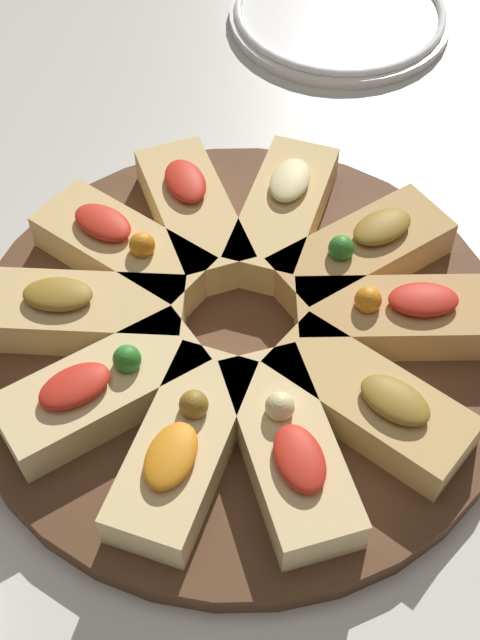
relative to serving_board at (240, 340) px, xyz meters
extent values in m
plane|color=beige|center=(0.00, 0.00, -0.01)|extent=(3.00, 3.00, 0.00)
cylinder|color=#51331E|center=(0.00, 0.00, 0.00)|extent=(0.39, 0.39, 0.02)
cube|color=#DBB775|center=(-0.10, -0.04, 0.02)|extent=(0.15, 0.11, 0.03)
ellipsoid|color=red|center=(-0.11, -0.05, 0.04)|extent=(0.06, 0.05, 0.01)
sphere|color=orange|center=(-0.08, -0.04, 0.04)|extent=(0.02, 0.02, 0.02)
cube|color=#DBB775|center=(-0.06, -0.09, 0.02)|extent=(0.12, 0.15, 0.03)
ellipsoid|color=olive|center=(-0.07, -0.11, 0.04)|extent=(0.05, 0.06, 0.01)
cube|color=#E5C689|center=(0.01, -0.11, 0.02)|extent=(0.06, 0.14, 0.03)
ellipsoid|color=red|center=(0.01, -0.13, 0.04)|extent=(0.03, 0.05, 0.01)
sphere|color=#2D7A28|center=(0.01, -0.09, 0.04)|extent=(0.02, 0.02, 0.02)
cube|color=#E5C689|center=(0.07, -0.08, 0.02)|extent=(0.13, 0.14, 0.03)
ellipsoid|color=orange|center=(0.08, -0.09, 0.04)|extent=(0.05, 0.06, 0.01)
sphere|color=olive|center=(0.06, -0.07, 0.04)|extent=(0.02, 0.02, 0.02)
cube|color=#E5C689|center=(0.11, -0.02, 0.02)|extent=(0.15, 0.08, 0.03)
ellipsoid|color=red|center=(0.12, -0.03, 0.04)|extent=(0.05, 0.04, 0.01)
sphere|color=beige|center=(0.09, -0.02, 0.04)|extent=(0.02, 0.02, 0.02)
cube|color=tan|center=(0.10, 0.04, 0.02)|extent=(0.15, 0.10, 0.03)
ellipsoid|color=olive|center=(0.12, 0.05, 0.04)|extent=(0.06, 0.05, 0.01)
cube|color=tan|center=(0.05, 0.10, 0.02)|extent=(0.11, 0.15, 0.03)
ellipsoid|color=red|center=(0.06, 0.11, 0.04)|extent=(0.05, 0.06, 0.01)
sphere|color=orange|center=(0.04, 0.08, 0.04)|extent=(0.02, 0.02, 0.02)
cube|color=tan|center=(-0.01, 0.11, 0.02)|extent=(0.07, 0.14, 0.03)
ellipsoid|color=olive|center=(-0.01, 0.12, 0.04)|extent=(0.03, 0.05, 0.01)
sphere|color=#2D7A28|center=(-0.01, 0.09, 0.04)|extent=(0.02, 0.02, 0.02)
cube|color=#DBB775|center=(-0.07, 0.08, 0.02)|extent=(0.13, 0.14, 0.03)
ellipsoid|color=beige|center=(-0.09, 0.09, 0.04)|extent=(0.05, 0.06, 0.01)
cube|color=#DBB775|center=(-0.11, 0.02, 0.02)|extent=(0.15, 0.08, 0.03)
ellipsoid|color=red|center=(-0.12, 0.02, 0.04)|extent=(0.05, 0.04, 0.01)
cylinder|color=white|center=(-0.31, 0.29, 0.00)|extent=(0.22, 0.22, 0.01)
torus|color=white|center=(-0.31, 0.29, 0.00)|extent=(0.21, 0.21, 0.01)
camera|label=1|loc=(0.33, -0.19, 0.52)|focal=50.00mm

